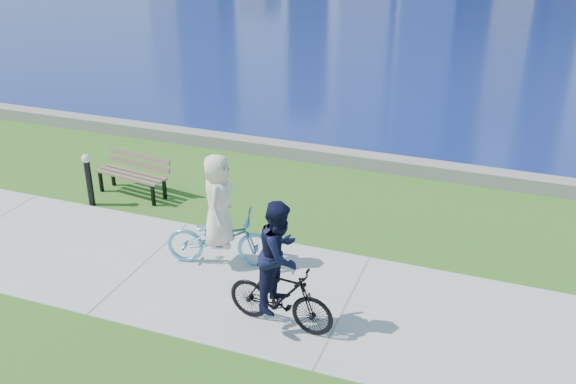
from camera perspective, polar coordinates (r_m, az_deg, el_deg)
name	(u,v)px	position (r m, az deg, el deg)	size (l,w,h in m)	color
ground	(143,264)	(12.64, -12.74, -6.30)	(320.00, 320.00, 0.00)	#2B5B17
concrete_path	(143,264)	(12.63, -12.74, -6.26)	(80.00, 3.50, 0.02)	#A3A29E
seawall	(266,147)	(17.50, -1.95, 4.02)	(90.00, 0.50, 0.35)	slate
park_bench	(134,171)	(15.35, -13.55, 1.81)	(1.87, 0.88, 0.93)	black
bollard_lamp	(88,176)	(14.99, -17.31, 1.33)	(0.20, 0.20, 1.23)	black
cyclist_woman	(219,225)	(12.01, -6.12, -2.91)	(1.20, 2.17, 2.22)	#54A4CE
cyclist_man	(280,276)	(10.19, -0.71, -7.50)	(0.75, 1.88, 2.24)	black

